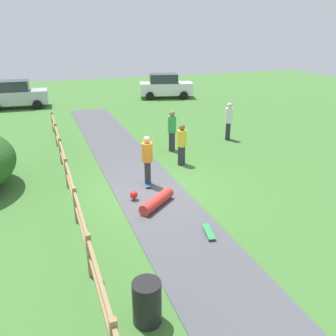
# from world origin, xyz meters

# --- Properties ---
(ground_plane) EXTENTS (60.00, 60.00, 0.00)m
(ground_plane) POSITION_xyz_m (0.00, 0.00, 0.00)
(ground_plane) COLOR #427533
(asphalt_path) EXTENTS (2.40, 28.00, 0.02)m
(asphalt_path) POSITION_xyz_m (0.00, 0.00, 0.01)
(asphalt_path) COLOR #515156
(asphalt_path) RESTS_ON ground_plane
(wooden_fence) EXTENTS (0.12, 18.12, 1.10)m
(wooden_fence) POSITION_xyz_m (-2.60, 0.00, 0.67)
(wooden_fence) COLOR #997A51
(wooden_fence) RESTS_ON ground_plane
(trash_bin) EXTENTS (0.56, 0.56, 0.90)m
(trash_bin) POSITION_xyz_m (-1.80, -5.59, 0.45)
(trash_bin) COLOR black
(trash_bin) RESTS_ON ground_plane
(skater_riding) EXTENTS (0.46, 0.82, 1.82)m
(skater_riding) POSITION_xyz_m (0.12, 0.47, 1.04)
(skater_riding) COLOR #265999
(skater_riding) RESTS_ON asphalt_path
(skater_fallen) EXTENTS (1.41, 1.44, 0.36)m
(skater_fallen) POSITION_xyz_m (-0.16, -1.16, 0.20)
(skater_fallen) COLOR red
(skater_fallen) RESTS_ON asphalt_path
(skateboard_loose) EXTENTS (0.36, 0.82, 0.08)m
(skateboard_loose) POSITION_xyz_m (0.70, -3.25, 0.09)
(skateboard_loose) COLOR #338C4C
(skateboard_loose) RESTS_ON asphalt_path
(bystander_white) EXTENTS (0.53, 0.53, 1.88)m
(bystander_white) POSITION_xyz_m (5.62, 4.43, 1.04)
(bystander_white) COLOR #2D2D33
(bystander_white) RESTS_ON ground_plane
(bystander_yellow) EXTENTS (0.54, 0.54, 1.70)m
(bystander_yellow) POSITION_xyz_m (2.06, 1.99, 0.93)
(bystander_yellow) COLOR #2D2D33
(bystander_yellow) RESTS_ON ground_plane
(bystander_green) EXTENTS (0.53, 0.53, 1.87)m
(bystander_green) POSITION_xyz_m (2.33, 3.80, 1.04)
(bystander_green) COLOR #2D2D33
(bystander_green) RESTS_ON ground_plane
(parked_car_silver) EXTENTS (4.30, 2.20, 1.92)m
(parked_car_silver) POSITION_xyz_m (-4.62, 16.42, 0.96)
(parked_car_silver) COLOR #B7B7BC
(parked_car_silver) RESTS_ON ground_plane
(parked_car_white) EXTENTS (4.49, 2.77, 1.92)m
(parked_car_white) POSITION_xyz_m (6.63, 16.43, 0.96)
(parked_car_white) COLOR silver
(parked_car_white) RESTS_ON ground_plane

